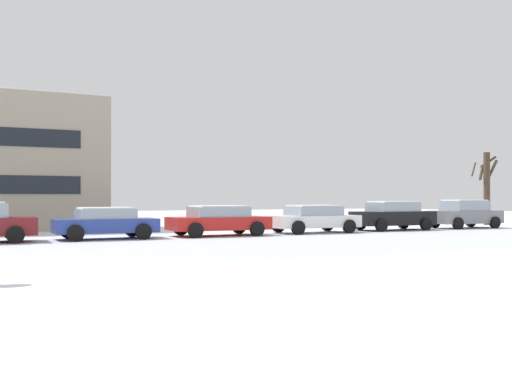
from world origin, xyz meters
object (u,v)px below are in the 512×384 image
(parked_car_white, at_px, (313,218))
(parked_car_red, at_px, (219,220))
(parked_car_blue, at_px, (105,222))
(parked_car_black, at_px, (393,215))
(parked_car_gray, at_px, (465,214))

(parked_car_white, bearing_deg, parked_car_red, -179.66)
(parked_car_blue, relative_size, parked_car_red, 0.93)
(parked_car_black, height_order, parked_car_gray, parked_car_gray)
(parked_car_red, relative_size, parked_car_black, 1.01)
(parked_car_white, bearing_deg, parked_car_blue, 179.64)
(parked_car_blue, distance_m, parked_car_red, 4.91)
(parked_car_red, bearing_deg, parked_car_gray, 0.46)
(parked_car_blue, height_order, parked_car_red, parked_car_red)
(parked_car_white, relative_size, parked_car_black, 0.98)
(parked_car_blue, xyz_separation_m, parked_car_gray, (19.66, 0.03, 0.11))
(parked_car_red, relative_size, parked_car_gray, 1.06)
(parked_car_blue, xyz_separation_m, parked_car_white, (9.83, -0.06, 0.02))
(parked_car_gray, bearing_deg, parked_car_red, -179.54)
(parked_car_blue, bearing_deg, parked_car_red, -1.06)
(parked_car_white, height_order, parked_car_black, parked_car_black)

